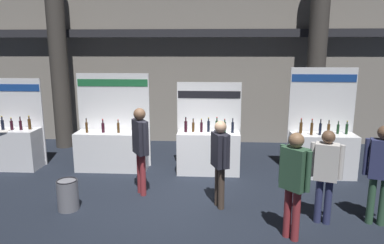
{
  "coord_description": "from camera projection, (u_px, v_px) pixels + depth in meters",
  "views": [
    {
      "loc": [
        0.83,
        -6.35,
        3.0
      ],
      "look_at": [
        0.4,
        0.8,
        1.5
      ],
      "focal_mm": 32.69,
      "sensor_mm": 36.0,
      "label": 1
    }
  ],
  "objects": [
    {
      "name": "exhibitor_booth_3",
      "position": [
        322.0,
        150.0,
        8.33
      ],
      "size": [
        1.55,
        0.66,
        2.57
      ],
      "color": "white",
      "rests_on": "ground_plane"
    },
    {
      "name": "visitor_4",
      "position": [
        381.0,
        167.0,
        5.9
      ],
      "size": [
        0.54,
        0.33,
        1.76
      ],
      "rotation": [
        0.0,
        0.0,
        5.99
      ],
      "color": "#33563D",
      "rests_on": "ground_plane"
    },
    {
      "name": "visitor_6",
      "position": [
        140.0,
        143.0,
        7.16
      ],
      "size": [
        0.41,
        0.53,
        1.84
      ],
      "rotation": [
        0.0,
        0.0,
        5.26
      ],
      "color": "maroon",
      "rests_on": "ground_plane"
    },
    {
      "name": "exhibitor_booth_2",
      "position": [
        208.0,
        149.0,
        8.56
      ],
      "size": [
        1.58,
        0.66,
        2.2
      ],
      "color": "white",
      "rests_on": "ground_plane"
    },
    {
      "name": "ground_plane",
      "position": [
        169.0,
        204.0,
        6.87
      ],
      "size": [
        25.22,
        25.22,
        0.0
      ],
      "primitive_type": "plane",
      "color": "black"
    },
    {
      "name": "visitor_7",
      "position": [
        294.0,
        176.0,
        5.43
      ],
      "size": [
        0.44,
        0.45,
        1.76
      ],
      "rotation": [
        0.0,
        0.0,
        2.32
      ],
      "color": "maroon",
      "rests_on": "ground_plane"
    },
    {
      "name": "exhibitor_booth_1",
      "position": [
        112.0,
        146.0,
        8.79
      ],
      "size": [
        1.84,
        0.66,
        2.4
      ],
      "color": "white",
      "rests_on": "ground_plane"
    },
    {
      "name": "visitor_5",
      "position": [
        220.0,
        157.0,
        6.57
      ],
      "size": [
        0.36,
        0.52,
        1.7
      ],
      "rotation": [
        0.0,
        0.0,
        1.94
      ],
      "color": "#47382D",
      "rests_on": "ground_plane"
    },
    {
      "name": "trash_bin",
      "position": [
        68.0,
        195.0,
        6.6
      ],
      "size": [
        0.39,
        0.39,
        0.6
      ],
      "color": "slate",
      "rests_on": "ground_plane"
    },
    {
      "name": "hall_colonnade",
      "position": [
        187.0,
        45.0,
        10.91
      ],
      "size": [
        12.61,
        1.34,
        6.3
      ],
      "color": "gray",
      "rests_on": "ground_plane"
    },
    {
      "name": "exhibitor_booth_0",
      "position": [
        12.0,
        145.0,
        8.88
      ],
      "size": [
        1.48,
        0.72,
        2.27
      ],
      "color": "white",
      "rests_on": "ground_plane"
    },
    {
      "name": "visitor_3",
      "position": [
        326.0,
        169.0,
        5.95
      ],
      "size": [
        0.52,
        0.36,
        1.67
      ],
      "rotation": [
        0.0,
        0.0,
        2.8
      ],
      "color": "navy",
      "rests_on": "ground_plane"
    }
  ]
}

